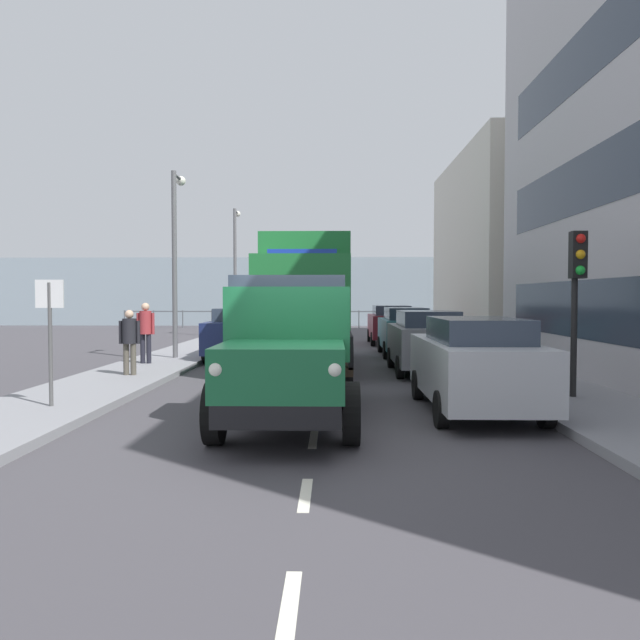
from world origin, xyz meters
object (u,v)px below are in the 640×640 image
Objects in this scene: lorry_cargo_green at (307,298)px; car_grey_kerbside_1 at (426,341)px; truck_vintage_green at (289,353)px; street_sign at (50,320)px; car_silver_kerbside_near at (474,363)px; lamp_post_far at (236,260)px; car_teal_kerbside_2 at (405,331)px; pedestrian_near_railing at (146,328)px; traffic_light_near at (577,277)px; lamp_post_promenade at (176,246)px; car_maroon_kerbside_3 at (391,324)px; car_navy_oppositeside_0 at (240,333)px; pedestrian_with_bag at (129,337)px.

lorry_cargo_green is 2.07× the size of car_grey_kerbside_1.
street_sign is (4.31, -0.84, 0.50)m from truck_vintage_green.
truck_vintage_green is at bearing 20.08° from car_silver_kerbside_near.
lorry_cargo_green is 14.21m from lamp_post_far.
car_teal_kerbside_2 is at bearing -90.00° from car_grey_kerbside_1.
pedestrian_near_railing reaches higher than car_grey_kerbside_1.
traffic_light_near is at bearing 150.17° from pedestrian_near_railing.
lamp_post_far is at bearing -72.09° from lorry_cargo_green.
car_maroon_kerbside_3 is at bearing -135.02° from lamp_post_promenade.
truck_vintage_green is at bearing 103.02° from car_navy_oppositeside_0.
lorry_cargo_green is 3.32m from car_navy_oppositeside_0.
lamp_post_far is (0.04, -16.66, 2.93)m from pedestrian_with_bag.
pedestrian_with_bag reaches higher than car_grey_kerbside_1.
lamp_post_far is at bearing -69.60° from car_silver_kerbside_near.
traffic_light_near is at bearing 102.07° from car_teal_kerbside_2.
lamp_post_promenade reaches higher than car_teal_kerbside_2.
lamp_post_far is (7.67, -14.91, 3.14)m from car_grey_kerbside_1.
car_grey_kerbside_1 and car_maroon_kerbside_3 have the same top height.
car_maroon_kerbside_3 is at bearing -110.56° from lorry_cargo_green.
car_teal_kerbside_2 is 0.62× the size of lamp_post_far.
car_maroon_kerbside_3 is at bearing -114.64° from street_sign.
lamp_post_promenade is (4.38, -9.73, 2.56)m from truck_vintage_green.
truck_vintage_green reaches higher than pedestrian_with_bag.
truck_vintage_green is 10.75m from car_navy_oppositeside_0.
lorry_cargo_green is at bearing -142.73° from pedestrian_with_bag.
truck_vintage_green reaches higher than car_navy_oppositeside_0.
traffic_light_near reaches higher than pedestrian_with_bag.
car_teal_kerbside_2 is (-3.35, -3.51, -1.18)m from lorry_cargo_green.
lamp_post_far is at bearing -78.59° from truck_vintage_green.
car_grey_kerbside_1 and car_teal_kerbside_2 have the same top height.
pedestrian_near_railing reaches higher than car_silver_kerbside_near.
street_sign is at bearing 90.25° from lamp_post_far.
car_maroon_kerbside_3 is 18.20m from street_sign.
truck_vintage_green is at bearing 130.17° from pedestrian_with_bag.
street_sign is at bearing 65.36° from car_maroon_kerbside_3.
lorry_cargo_green is 2.56× the size of traffic_light_near.
traffic_light_near is 0.54× the size of lamp_post_promenade.
car_grey_kerbside_1 is 8.62m from lamp_post_promenade.
lorry_cargo_green reaches higher than pedestrian_near_railing.
truck_vintage_green is 0.86× the size of lamp_post_far.
truck_vintage_green is at bearing 64.74° from car_grey_kerbside_1.
truck_vintage_green is 0.69× the size of lorry_cargo_green.
lorry_cargo_green reaches higher than traffic_light_near.
car_maroon_kerbside_3 is at bearing -82.12° from traffic_light_near.
truck_vintage_green is at bearing 169.03° from street_sign.
traffic_light_near is at bearing -173.20° from street_sign.
lorry_cargo_green is at bearing -49.66° from traffic_light_near.
lorry_cargo_green reaches higher than car_maroon_kerbside_3.
car_maroon_kerbside_3 is 2.53× the size of pedestrian_with_bag.
pedestrian_with_bag is 0.25× the size of lamp_post_far.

